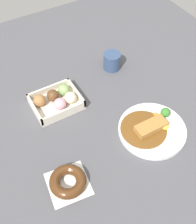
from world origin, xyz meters
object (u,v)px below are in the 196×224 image
Objects in this scene: chocolate_ring_donut at (68,181)px; coffee_mug at (112,61)px; curry_plate at (152,129)px; donut_box at (57,100)px.

coffee_mug is (-0.42, -0.41, 0.02)m from chocolate_ring_donut.
curry_plate is 0.36m from chocolate_ring_donut.
curry_plate is 3.29× the size of coffee_mug.
donut_box is at bearing -109.18° from chocolate_ring_donut.
coffee_mug is (-0.30, -0.08, 0.01)m from donut_box.
coffee_mug is (-0.06, -0.37, 0.02)m from curry_plate.
chocolate_ring_donut is 1.92× the size of coffee_mug.
curry_plate is 1.71× the size of chocolate_ring_donut.
curry_plate reaches higher than chocolate_ring_donut.
donut_box is (0.24, -0.29, 0.01)m from curry_plate.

